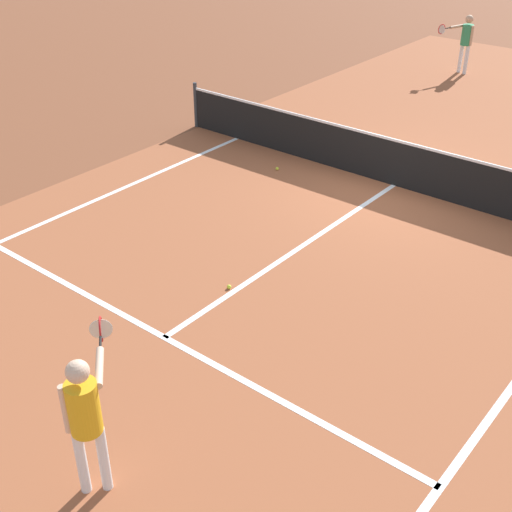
# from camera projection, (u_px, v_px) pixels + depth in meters

# --- Properties ---
(ground_plane) EXTENTS (60.00, 60.00, 0.00)m
(ground_plane) POSITION_uv_depth(u_px,v_px,m) (394.00, 185.00, 13.73)
(ground_plane) COLOR brown
(court_surface_inbounds) EXTENTS (10.62, 24.40, 0.00)m
(court_surface_inbounds) POSITION_uv_depth(u_px,v_px,m) (394.00, 185.00, 13.73)
(court_surface_inbounds) COLOR #9E5433
(court_surface_inbounds) RESTS_ON ground_plane
(line_sideline_left) EXTENTS (0.10, 11.89, 0.01)m
(line_sideline_left) POSITION_uv_depth(u_px,v_px,m) (17.00, 234.00, 11.98)
(line_sideline_left) COLOR white
(line_sideline_left) RESTS_ON ground_plane
(line_sideline_right) EXTENTS (0.10, 11.89, 0.01)m
(line_sideline_right) POSITION_uv_depth(u_px,v_px,m) (458.00, 462.00, 7.54)
(line_sideline_right) COLOR white
(line_sideline_right) RESTS_ON ground_plane
(line_service_near) EXTENTS (8.22, 0.10, 0.01)m
(line_service_near) POSITION_uv_depth(u_px,v_px,m) (165.00, 337.00, 9.45)
(line_service_near) COLOR white
(line_service_near) RESTS_ON ground_plane
(line_center_service) EXTENTS (0.10, 6.40, 0.01)m
(line_center_service) POSITION_uv_depth(u_px,v_px,m) (300.00, 247.00, 11.59)
(line_center_service) COLOR white
(line_center_service) RESTS_ON ground_plane
(net) EXTENTS (10.89, 0.09, 1.07)m
(net) POSITION_uv_depth(u_px,v_px,m) (396.00, 162.00, 13.48)
(net) COLOR #33383D
(net) RESTS_ON ground_plane
(player_near) EXTENTS (0.85, 1.01, 1.70)m
(player_near) POSITION_uv_depth(u_px,v_px,m) (85.00, 411.00, 6.71)
(player_near) COLOR white
(player_near) RESTS_ON ground_plane
(player_far) EXTENTS (0.76, 1.12, 1.68)m
(player_far) POSITION_uv_depth(u_px,v_px,m) (466.00, 37.00, 20.07)
(player_far) COLOR white
(player_far) RESTS_ON ground_plane
(tennis_ball_near_net) EXTENTS (0.07, 0.07, 0.07)m
(tennis_ball_near_net) POSITION_uv_depth(u_px,v_px,m) (277.00, 169.00, 14.37)
(tennis_ball_near_net) COLOR #CCE033
(tennis_ball_near_net) RESTS_ON ground_plane
(tennis_ball_mid_court) EXTENTS (0.07, 0.07, 0.07)m
(tennis_ball_mid_court) POSITION_uv_depth(u_px,v_px,m) (229.00, 287.00, 10.49)
(tennis_ball_mid_court) COLOR #CCE033
(tennis_ball_mid_court) RESTS_ON ground_plane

